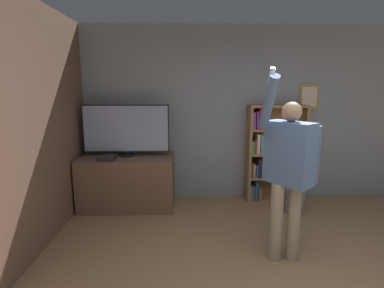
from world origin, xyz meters
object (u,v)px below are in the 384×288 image
person (288,167)px  waste_bin (295,201)px  television (126,130)px  game_console (107,158)px  bookshelf (270,154)px

person → waste_bin: person is taller
television → game_console: bearing=-138.1°
bookshelf → waste_bin: size_ratio=4.37×
person → bookshelf: bearing=131.9°
game_console → waste_bin: game_console is taller
television → bookshelf: 2.23m
television → game_console: (-0.24, -0.22, -0.37)m
television → waste_bin: 2.64m
waste_bin → bookshelf: bearing=115.2°
bookshelf → waste_bin: 0.82m
game_console → bookshelf: bookshelf is taller
waste_bin → game_console: bearing=177.8°
television → waste_bin: (2.42, -0.32, -0.99)m
person → game_console: bearing=-158.9°
bookshelf → person: (-0.29, -1.69, 0.25)m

